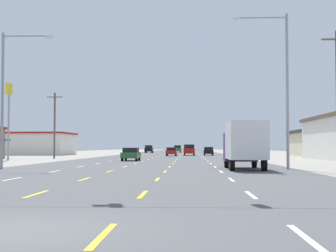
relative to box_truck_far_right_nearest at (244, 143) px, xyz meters
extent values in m
plane|color=#4C4C4F|center=(-7.06, 40.64, -1.84)|extent=(572.00, 572.00, 0.00)
cube|color=gray|center=(-31.81, 40.64, -1.83)|extent=(28.00, 440.00, 0.01)
cube|color=gray|center=(17.69, 40.64, -1.83)|extent=(28.00, 440.00, 0.01)
cube|color=white|center=(-12.31, -10.86, -1.83)|extent=(0.14, 2.60, 0.01)
cube|color=white|center=(-12.31, -3.36, -1.83)|extent=(0.14, 2.60, 0.01)
cube|color=white|center=(-12.31, 4.14, -1.83)|extent=(0.14, 2.60, 0.01)
cube|color=white|center=(-12.31, 11.64, -1.83)|extent=(0.14, 2.60, 0.01)
cube|color=white|center=(-12.31, 19.14, -1.83)|extent=(0.14, 2.60, 0.01)
cube|color=white|center=(-12.31, 26.64, -1.83)|extent=(0.14, 2.60, 0.01)
cube|color=white|center=(-12.31, 34.14, -1.83)|extent=(0.14, 2.60, 0.01)
cube|color=white|center=(-12.31, 41.64, -1.83)|extent=(0.14, 2.60, 0.01)
cube|color=white|center=(-12.31, 49.14, -1.83)|extent=(0.14, 2.60, 0.01)
cube|color=white|center=(-12.31, 56.64, -1.83)|extent=(0.14, 2.60, 0.01)
cube|color=white|center=(-12.31, 64.14, -1.83)|extent=(0.14, 2.60, 0.01)
cube|color=white|center=(-12.31, 71.64, -1.83)|extent=(0.14, 2.60, 0.01)
cube|color=white|center=(-12.31, 79.14, -1.83)|extent=(0.14, 2.60, 0.01)
cube|color=white|center=(-12.31, 86.64, -1.83)|extent=(0.14, 2.60, 0.01)
cube|color=white|center=(-12.31, 94.14, -1.83)|extent=(0.14, 2.60, 0.01)
cube|color=white|center=(-12.31, 101.64, -1.83)|extent=(0.14, 2.60, 0.01)
cube|color=white|center=(-12.31, 109.14, -1.83)|extent=(0.14, 2.60, 0.01)
cube|color=white|center=(-12.31, 116.64, -1.83)|extent=(0.14, 2.60, 0.01)
cube|color=white|center=(-12.31, 124.14, -1.83)|extent=(0.14, 2.60, 0.01)
cube|color=white|center=(-12.31, 131.64, -1.83)|extent=(0.14, 2.60, 0.01)
cube|color=white|center=(-12.31, 139.14, -1.83)|extent=(0.14, 2.60, 0.01)
cube|color=white|center=(-12.31, 146.64, -1.83)|extent=(0.14, 2.60, 0.01)
cube|color=white|center=(-12.31, 154.14, -1.83)|extent=(0.14, 2.60, 0.01)
cube|color=white|center=(-12.31, 161.64, -1.83)|extent=(0.14, 2.60, 0.01)
cube|color=white|center=(-12.31, 169.14, -1.83)|extent=(0.14, 2.60, 0.01)
cube|color=white|center=(-12.31, 176.64, -1.83)|extent=(0.14, 2.60, 0.01)
cube|color=white|center=(-12.31, 184.14, -1.83)|extent=(0.14, 2.60, 0.01)
cube|color=white|center=(-12.31, 191.64, -1.83)|extent=(0.14, 2.60, 0.01)
cube|color=yellow|center=(-8.81, -18.36, -1.83)|extent=(0.14, 2.60, 0.01)
cube|color=yellow|center=(-8.81, -10.86, -1.83)|extent=(0.14, 2.60, 0.01)
cube|color=yellow|center=(-8.81, -3.36, -1.83)|extent=(0.14, 2.60, 0.01)
cube|color=yellow|center=(-8.81, 4.14, -1.83)|extent=(0.14, 2.60, 0.01)
cube|color=yellow|center=(-8.81, 11.64, -1.83)|extent=(0.14, 2.60, 0.01)
cube|color=yellow|center=(-8.81, 19.14, -1.83)|extent=(0.14, 2.60, 0.01)
cube|color=yellow|center=(-8.81, 26.64, -1.83)|extent=(0.14, 2.60, 0.01)
cube|color=yellow|center=(-8.81, 34.14, -1.83)|extent=(0.14, 2.60, 0.01)
cube|color=yellow|center=(-8.81, 41.64, -1.83)|extent=(0.14, 2.60, 0.01)
cube|color=yellow|center=(-8.81, 49.14, -1.83)|extent=(0.14, 2.60, 0.01)
cube|color=yellow|center=(-8.81, 56.64, -1.83)|extent=(0.14, 2.60, 0.01)
cube|color=yellow|center=(-8.81, 64.14, -1.83)|extent=(0.14, 2.60, 0.01)
cube|color=yellow|center=(-8.81, 71.64, -1.83)|extent=(0.14, 2.60, 0.01)
cube|color=yellow|center=(-8.81, 79.14, -1.83)|extent=(0.14, 2.60, 0.01)
cube|color=yellow|center=(-8.81, 86.64, -1.83)|extent=(0.14, 2.60, 0.01)
cube|color=yellow|center=(-8.81, 94.14, -1.83)|extent=(0.14, 2.60, 0.01)
cube|color=yellow|center=(-8.81, 101.64, -1.83)|extent=(0.14, 2.60, 0.01)
cube|color=yellow|center=(-8.81, 109.14, -1.83)|extent=(0.14, 2.60, 0.01)
cube|color=yellow|center=(-8.81, 116.64, -1.83)|extent=(0.14, 2.60, 0.01)
cube|color=yellow|center=(-8.81, 124.14, -1.83)|extent=(0.14, 2.60, 0.01)
cube|color=yellow|center=(-8.81, 131.64, -1.83)|extent=(0.14, 2.60, 0.01)
cube|color=yellow|center=(-8.81, 139.14, -1.83)|extent=(0.14, 2.60, 0.01)
cube|color=yellow|center=(-8.81, 146.64, -1.83)|extent=(0.14, 2.60, 0.01)
cube|color=yellow|center=(-8.81, 154.14, -1.83)|extent=(0.14, 2.60, 0.01)
cube|color=yellow|center=(-8.81, 161.64, -1.83)|extent=(0.14, 2.60, 0.01)
cube|color=yellow|center=(-8.81, 169.14, -1.83)|extent=(0.14, 2.60, 0.01)
cube|color=yellow|center=(-8.81, 176.64, -1.83)|extent=(0.14, 2.60, 0.01)
cube|color=yellow|center=(-8.81, 184.14, -1.83)|extent=(0.14, 2.60, 0.01)
cube|color=yellow|center=(-8.81, 191.64, -1.83)|extent=(0.14, 2.60, 0.01)
cube|color=yellow|center=(-5.31, -25.86, -1.83)|extent=(0.14, 2.60, 0.01)
cube|color=yellow|center=(-5.31, -18.36, -1.83)|extent=(0.14, 2.60, 0.01)
cube|color=yellow|center=(-5.31, -10.86, -1.83)|extent=(0.14, 2.60, 0.01)
cube|color=yellow|center=(-5.31, -3.36, -1.83)|extent=(0.14, 2.60, 0.01)
cube|color=yellow|center=(-5.31, 4.14, -1.83)|extent=(0.14, 2.60, 0.01)
cube|color=yellow|center=(-5.31, 11.64, -1.83)|extent=(0.14, 2.60, 0.01)
cube|color=yellow|center=(-5.31, 19.14, -1.83)|extent=(0.14, 2.60, 0.01)
cube|color=yellow|center=(-5.31, 26.64, -1.83)|extent=(0.14, 2.60, 0.01)
cube|color=yellow|center=(-5.31, 34.14, -1.83)|extent=(0.14, 2.60, 0.01)
cube|color=yellow|center=(-5.31, 41.64, -1.83)|extent=(0.14, 2.60, 0.01)
cube|color=yellow|center=(-5.31, 49.14, -1.83)|extent=(0.14, 2.60, 0.01)
cube|color=yellow|center=(-5.31, 56.64, -1.83)|extent=(0.14, 2.60, 0.01)
cube|color=yellow|center=(-5.31, 64.14, -1.83)|extent=(0.14, 2.60, 0.01)
cube|color=yellow|center=(-5.31, 71.64, -1.83)|extent=(0.14, 2.60, 0.01)
cube|color=yellow|center=(-5.31, 79.14, -1.83)|extent=(0.14, 2.60, 0.01)
cube|color=yellow|center=(-5.31, 86.64, -1.83)|extent=(0.14, 2.60, 0.01)
cube|color=yellow|center=(-5.31, 94.14, -1.83)|extent=(0.14, 2.60, 0.01)
cube|color=yellow|center=(-5.31, 101.64, -1.83)|extent=(0.14, 2.60, 0.01)
cube|color=yellow|center=(-5.31, 109.14, -1.83)|extent=(0.14, 2.60, 0.01)
cube|color=yellow|center=(-5.31, 116.64, -1.83)|extent=(0.14, 2.60, 0.01)
cube|color=yellow|center=(-5.31, 124.14, -1.83)|extent=(0.14, 2.60, 0.01)
cube|color=yellow|center=(-5.31, 131.64, -1.83)|extent=(0.14, 2.60, 0.01)
cube|color=yellow|center=(-5.31, 139.14, -1.83)|extent=(0.14, 2.60, 0.01)
cube|color=yellow|center=(-5.31, 146.64, -1.83)|extent=(0.14, 2.60, 0.01)
cube|color=yellow|center=(-5.31, 154.14, -1.83)|extent=(0.14, 2.60, 0.01)
cube|color=yellow|center=(-5.31, 161.64, -1.83)|extent=(0.14, 2.60, 0.01)
cube|color=yellow|center=(-5.31, 169.14, -1.83)|extent=(0.14, 2.60, 0.01)
cube|color=yellow|center=(-5.31, 176.64, -1.83)|extent=(0.14, 2.60, 0.01)
cube|color=yellow|center=(-5.31, 184.14, -1.83)|extent=(0.14, 2.60, 0.01)
cube|color=yellow|center=(-5.31, 191.64, -1.83)|extent=(0.14, 2.60, 0.01)
cube|color=white|center=(-1.81, -25.86, -1.83)|extent=(0.14, 2.60, 0.01)
cube|color=white|center=(-1.81, -18.36, -1.83)|extent=(0.14, 2.60, 0.01)
cube|color=white|center=(-1.81, -10.86, -1.83)|extent=(0.14, 2.60, 0.01)
cube|color=white|center=(-1.81, -3.36, -1.83)|extent=(0.14, 2.60, 0.01)
cube|color=white|center=(-1.81, 4.14, -1.83)|extent=(0.14, 2.60, 0.01)
cube|color=white|center=(-1.81, 11.64, -1.83)|extent=(0.14, 2.60, 0.01)
cube|color=white|center=(-1.81, 19.14, -1.83)|extent=(0.14, 2.60, 0.01)
cube|color=white|center=(-1.81, 26.64, -1.83)|extent=(0.14, 2.60, 0.01)
cube|color=white|center=(-1.81, 34.14, -1.83)|extent=(0.14, 2.60, 0.01)
cube|color=white|center=(-1.81, 41.64, -1.83)|extent=(0.14, 2.60, 0.01)
cube|color=white|center=(-1.81, 49.14, -1.83)|extent=(0.14, 2.60, 0.01)
cube|color=white|center=(-1.81, 56.64, -1.83)|extent=(0.14, 2.60, 0.01)
cube|color=white|center=(-1.81, 64.14, -1.83)|extent=(0.14, 2.60, 0.01)
cube|color=white|center=(-1.81, 71.64, -1.83)|extent=(0.14, 2.60, 0.01)
cube|color=white|center=(-1.81, 79.14, -1.83)|extent=(0.14, 2.60, 0.01)
cube|color=white|center=(-1.81, 86.64, -1.83)|extent=(0.14, 2.60, 0.01)
cube|color=white|center=(-1.81, 94.14, -1.83)|extent=(0.14, 2.60, 0.01)
cube|color=white|center=(-1.81, 101.64, -1.83)|extent=(0.14, 2.60, 0.01)
cube|color=white|center=(-1.81, 109.14, -1.83)|extent=(0.14, 2.60, 0.01)
cube|color=white|center=(-1.81, 116.64, -1.83)|extent=(0.14, 2.60, 0.01)
cube|color=white|center=(-1.81, 124.14, -1.83)|extent=(0.14, 2.60, 0.01)
cube|color=white|center=(-1.81, 131.64, -1.83)|extent=(0.14, 2.60, 0.01)
cube|color=white|center=(-1.81, 139.14, -1.83)|extent=(0.14, 2.60, 0.01)
cube|color=white|center=(-1.81, 146.64, -1.83)|extent=(0.14, 2.60, 0.01)
cube|color=white|center=(-1.81, 154.14, -1.83)|extent=(0.14, 2.60, 0.01)
cube|color=white|center=(-1.81, 161.64, -1.83)|extent=(0.14, 2.60, 0.01)
cube|color=white|center=(-1.81, 169.14, -1.83)|extent=(0.14, 2.60, 0.01)
cube|color=white|center=(-1.81, 176.64, -1.83)|extent=(0.14, 2.60, 0.01)
cube|color=white|center=(-1.81, 184.14, -1.83)|extent=(0.14, 2.60, 0.01)
cube|color=white|center=(-1.81, 191.64, -1.83)|extent=(0.14, 2.60, 0.01)
cube|color=#4C196B|center=(0.00, 2.81, -0.31)|extent=(2.40, 1.90, 2.10)
cube|color=silver|center=(0.00, -0.89, 0.14)|extent=(2.40, 5.10, 2.50)
cylinder|color=black|center=(-1.03, 2.76, -1.36)|extent=(0.30, 0.96, 0.96)
cylinder|color=black|center=(1.03, 2.76, -1.36)|extent=(0.30, 0.96, 0.96)
cylinder|color=black|center=(-1.03, -2.14, -1.36)|extent=(0.30, 0.96, 0.96)
cylinder|color=black|center=(1.03, -2.14, -1.36)|extent=(0.30, 0.96, 0.96)
cube|color=#235B2D|center=(-10.33, 21.08, -1.21)|extent=(1.80, 4.50, 0.62)
cube|color=black|center=(-10.33, 20.98, -0.64)|extent=(1.62, 2.10, 0.52)
cylinder|color=black|center=(-11.10, 22.63, -1.52)|extent=(0.22, 0.64, 0.64)
cylinder|color=black|center=(-9.56, 22.63, -1.52)|extent=(0.22, 0.64, 0.64)
cylinder|color=black|center=(-11.10, 19.53, -1.52)|extent=(0.22, 0.64, 0.64)
cylinder|color=black|center=(-9.56, 19.53, -1.52)|extent=(0.22, 0.64, 0.64)
cube|color=red|center=(-6.86, 51.22, -1.21)|extent=(1.80, 4.50, 0.62)
cube|color=black|center=(-6.86, 51.12, -0.64)|extent=(1.62, 2.10, 0.52)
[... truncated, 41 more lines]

